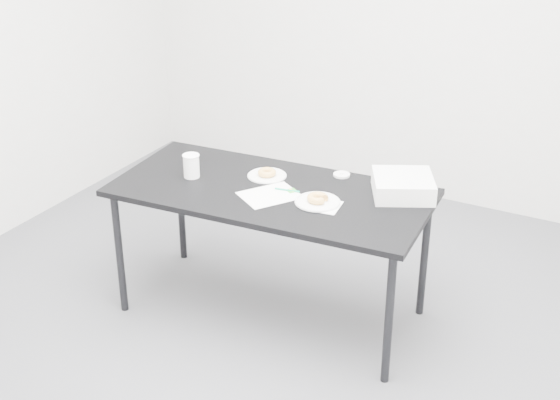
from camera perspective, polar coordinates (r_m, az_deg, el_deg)
The scene contains 14 objects.
floor at distance 4.21m, azimuth -1.48°, elevation -9.23°, with size 4.00×4.00×0.00m, color #4D4D52.
wall_back at distance 5.39m, azimuth 9.28°, elevation 14.01°, with size 4.00×0.02×2.70m, color silver.
table at distance 4.00m, azimuth -0.66°, elevation 0.03°, with size 1.66×0.87×0.74m.
scorecard at distance 3.91m, azimuth -0.74°, elevation 0.36°, with size 0.22×0.28×0.00m, color white.
logo_patch at distance 3.96m, azimuth 0.86°, elevation 0.69°, with size 0.05×0.05×0.00m, color green.
pen at distance 3.95m, azimuth 0.53°, elevation 0.73°, with size 0.01×0.01×0.13m, color #0E9B6D.
napkin at distance 3.81m, azimuth 3.21°, elevation -0.43°, with size 0.16×0.16×0.00m, color white.
plate_near at distance 3.84m, azimuth 2.77°, elevation -0.14°, with size 0.23×0.23×0.01m, color white.
donut_near at distance 3.83m, azimuth 2.77°, elevation 0.14°, with size 0.11×0.11×0.04m, color gold.
plate_far at distance 4.13m, azimuth -0.96°, elevation 1.79°, with size 0.21×0.21×0.01m, color white.
donut_far at distance 4.12m, azimuth -0.96°, elevation 2.03°, with size 0.10×0.10×0.03m, color gold.
coffee_cup at distance 4.12m, azimuth -6.50°, elevation 2.50°, with size 0.08×0.08×0.13m, color white.
cup_lid at distance 4.14m, azimuth 4.53°, elevation 1.85°, with size 0.09×0.09×0.01m, color white.
bakery_box at distance 3.95m, azimuth 8.98°, elevation 1.04°, with size 0.29×0.29×0.10m, color white.
Camera 1 is at (1.73, -2.99, 2.42)m, focal length 50.00 mm.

